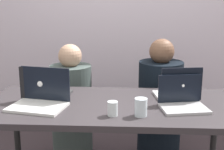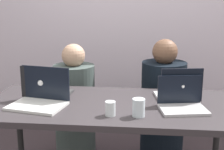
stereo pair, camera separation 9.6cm
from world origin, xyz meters
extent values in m
cube|color=silver|center=(0.00, 1.50, 1.28)|extent=(4.50, 0.10, 2.57)
cube|color=#332E31|center=(0.00, 0.00, 0.73)|extent=(1.72, 0.79, 0.04)
cylinder|color=black|center=(-0.81, 0.34, 0.35)|extent=(0.05, 0.05, 0.71)
cylinder|color=black|center=(0.81, 0.34, 0.35)|extent=(0.05, 0.05, 0.71)
cylinder|color=#414E4B|center=(-0.40, 0.64, 0.43)|extent=(0.40, 0.40, 0.87)
sphere|color=tan|center=(-0.40, 0.64, 0.95)|extent=(0.21, 0.21, 0.21)
cylinder|color=black|center=(0.40, 0.64, 0.45)|extent=(0.44, 0.44, 0.91)
sphere|color=brown|center=(0.40, 0.64, 1.00)|extent=(0.22, 0.22, 0.22)
cube|color=#B6B4B8|center=(0.47, -0.11, 0.76)|extent=(0.32, 0.25, 0.02)
cube|color=black|center=(0.46, 0.00, 0.86)|extent=(0.29, 0.06, 0.19)
sphere|color=white|center=(0.45, 0.01, 0.86)|extent=(0.03, 0.03, 0.03)
cube|color=silver|center=(0.45, 0.16, 0.76)|extent=(0.32, 0.29, 0.02)
cube|color=black|center=(0.47, 0.03, 0.88)|extent=(0.28, 0.05, 0.23)
sphere|color=white|center=(0.48, 0.02, 0.88)|extent=(0.04, 0.04, 0.04)
cube|color=#3B3B3C|center=(-0.47, 0.15, 0.76)|extent=(0.33, 0.27, 0.02)
cube|color=black|center=(-0.49, 0.02, 0.88)|extent=(0.30, 0.04, 0.22)
sphere|color=white|center=(-0.49, 0.01, 0.88)|extent=(0.04, 0.04, 0.04)
cube|color=silver|center=(-0.48, -0.12, 0.76)|extent=(0.39, 0.31, 0.02)
cube|color=black|center=(-0.45, 0.00, 0.88)|extent=(0.35, 0.08, 0.23)
sphere|color=white|center=(-0.45, 0.02, 0.88)|extent=(0.04, 0.04, 0.04)
cylinder|color=silver|center=(0.19, -0.22, 0.80)|extent=(0.08, 0.08, 0.11)
cylinder|color=silver|center=(0.19, -0.22, 0.78)|extent=(0.07, 0.07, 0.06)
cylinder|color=white|center=(0.02, -0.23, 0.79)|extent=(0.06, 0.06, 0.09)
cylinder|color=silver|center=(0.02, -0.23, 0.77)|extent=(0.06, 0.06, 0.05)
camera|label=1|loc=(0.11, -2.01, 1.44)|focal=50.00mm
camera|label=2|loc=(0.21, -2.01, 1.44)|focal=50.00mm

